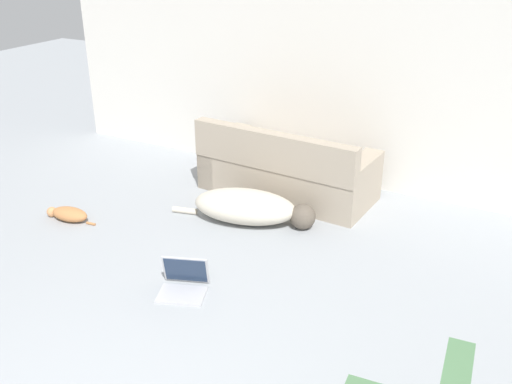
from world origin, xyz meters
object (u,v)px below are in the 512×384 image
Objects in this scene: dog at (249,207)px; cat at (68,214)px; laptop_open at (184,280)px; couch at (286,172)px.

dog is 2.55× the size of cat.
dog is at bearing -158.47° from cat.
laptop_open is at bearing -98.25° from dog.
dog is 1.75m from cat.
couch reaches higher than laptop_open.
couch is 3.28× the size of cat.
dog is 1.25m from laptop_open.
couch is 0.73m from dog.
laptop_open is (1.66, -0.45, 0.02)m from cat.
dog is (-0.04, -0.72, -0.10)m from couch.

